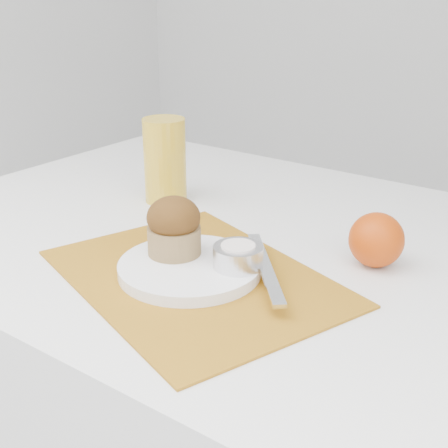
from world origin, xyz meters
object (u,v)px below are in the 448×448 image
Objects in this scene: table at (253,431)px; orange at (376,240)px; juice_glass at (165,160)px; muffin at (174,227)px; plate at (190,268)px.

orange is at bearing 6.34° from table.
table is at bearing -12.23° from juice_glass.
orange is 0.52× the size of juice_glass.
juice_glass is 0.27m from muffin.
juice_glass is at bearing 167.77° from table.
plate is (-0.01, -0.16, 0.39)m from table.
muffin is at bearing -143.60° from orange.
juice_glass reaches higher than muffin.
muffin is (-0.04, -0.15, 0.43)m from table.
muffin is at bearing -106.21° from table.
juice_glass reaches higher than table.
orange is 0.82× the size of muffin.
plate is 2.05× the size of muffin.
orange reaches higher than plate.
table is 12.58× the size of muffin.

